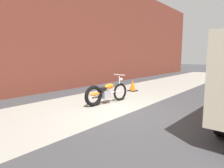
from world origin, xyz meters
TOP-DOWN VIEW (x-y plane):
  - ground_plane at (0.00, 0.00)m, footprint 80.00×80.00m
  - sidewalk_slab at (0.00, 1.75)m, footprint 36.00×3.50m
  - brick_building_wall at (0.00, 5.20)m, footprint 36.00×0.50m
  - motorcycle_orange at (0.54, 1.36)m, footprint 2.00×0.63m
  - traffic_cone at (3.44, 2.04)m, footprint 0.40×0.40m

SIDE VIEW (x-z plane):
  - ground_plane at x=0.00m, z-range 0.00..0.00m
  - sidewalk_slab at x=0.00m, z-range 0.00..0.01m
  - traffic_cone at x=3.44m, z-range -0.03..0.52m
  - motorcycle_orange at x=0.54m, z-range -0.12..0.91m
  - brick_building_wall at x=0.00m, z-range 0.00..6.46m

